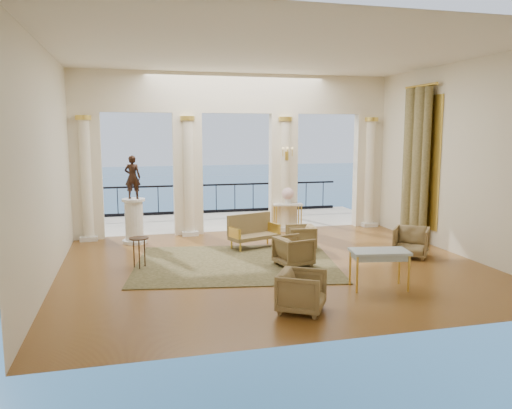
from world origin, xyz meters
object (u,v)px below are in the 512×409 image
object	(u,v)px
armchair_c	(301,236)
statue	(133,177)
armchair_d	(294,250)
game_table	(379,254)
armchair_b	(411,241)
settee	(252,231)
pedestal	(134,222)
side_table	(139,242)
armchair_a	(302,290)
console_table	(288,208)

from	to	relation	value
armchair_c	statue	bearing A→B (deg)	-107.31
armchair_d	game_table	distance (m)	2.15
armchair_b	settee	bearing A→B (deg)	-171.60
armchair_b	armchair_d	bearing A→B (deg)	-140.65
pedestal	side_table	size ratio (longest dim) A/B	1.76
armchair_d	side_table	bearing A→B (deg)	64.90
armchair_b	game_table	size ratio (longest dim) A/B	0.68
armchair_a	settee	world-z (taller)	settee
armchair_b	statue	size ratio (longest dim) A/B	0.69
armchair_b	armchair_c	distance (m)	2.60
armchair_b	console_table	distance (m)	4.07
armchair_a	armchair_d	xyz separation A→B (m)	(0.75, 2.65, -0.01)
armchair_d	armchair_a	bearing A→B (deg)	150.46
armchair_b	console_table	bearing A→B (deg)	154.73
armchair_a	console_table	xyz separation A→B (m)	(1.80, 6.35, 0.31)
side_table	statue	bearing A→B (deg)	91.64
armchair_d	console_table	size ratio (longest dim) A/B	0.80
armchair_d	side_table	world-z (taller)	armchair_d
side_table	console_table	bearing A→B (deg)	35.30
armchair_a	pedestal	bearing A→B (deg)	55.18
armchair_d	settee	bearing A→B (deg)	-0.90
armchair_d	game_table	size ratio (longest dim) A/B	0.63
armchair_c	armchair_a	bearing A→B (deg)	-11.93
armchair_a	armchair_d	size ratio (longest dim) A/B	1.02
armchair_a	armchair_d	distance (m)	2.76
armchair_d	statue	world-z (taller)	statue
armchair_a	armchair_c	xyz separation A→B (m)	(1.39, 4.03, -0.03)
settee	console_table	world-z (taller)	settee
armchair_d	side_table	distance (m)	3.32
armchair_c	console_table	world-z (taller)	console_table
settee	armchair_b	bearing A→B (deg)	-48.72
pedestal	armchair_b	bearing A→B (deg)	-26.42
settee	statue	bearing A→B (deg)	137.55
game_table	armchair_c	bearing A→B (deg)	106.89
statue	armchair_a	bearing A→B (deg)	128.56
armchair_a	armchair_b	bearing A→B (deg)	-21.68
game_table	pedestal	size ratio (longest dim) A/B	0.97
game_table	side_table	size ratio (longest dim) A/B	1.71
armchair_a	armchair_c	bearing A→B (deg)	12.33
armchair_c	statue	xyz separation A→B (m)	(-3.96, 1.80, 1.39)
game_table	armchair_a	bearing A→B (deg)	-146.21
armchair_d	console_table	world-z (taller)	console_table
armchair_d	side_table	size ratio (longest dim) A/B	1.08
game_table	statue	world-z (taller)	statue
pedestal	console_table	world-z (taller)	pedestal
armchair_a	pedestal	distance (m)	6.37
armchair_b	statue	bearing A→B (deg)	-168.78
armchair_b	armchair_c	size ratio (longest dim) A/B	1.14
armchair_b	side_table	xyz separation A→B (m)	(-6.14, 0.57, 0.18)
pedestal	statue	distance (m)	1.17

